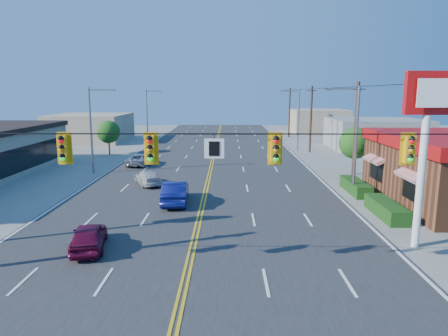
{
  "coord_description": "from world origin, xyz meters",
  "views": [
    {
      "loc": [
        1.72,
        -14.84,
        7.5
      ],
      "look_at": [
        1.43,
        13.3,
        2.2
      ],
      "focal_mm": 32.0,
      "sensor_mm": 36.0,
      "label": 1
    }
  ],
  "objects_px": {
    "car_silver": "(141,160)",
    "signal_span": "(179,163)",
    "car_blue": "(175,193)",
    "car_white": "(148,178)",
    "kfc_pylon": "(426,125)",
    "car_magenta": "(89,237)"
  },
  "relations": [
    {
      "from": "car_blue",
      "to": "kfc_pylon",
      "type": "bearing_deg",
      "value": 146.17
    },
    {
      "from": "signal_span",
      "to": "kfc_pylon",
      "type": "relative_size",
      "value": 2.86
    },
    {
      "from": "car_blue",
      "to": "car_silver",
      "type": "relative_size",
      "value": 1.04
    },
    {
      "from": "car_magenta",
      "to": "kfc_pylon",
      "type": "bearing_deg",
      "value": 170.29
    },
    {
      "from": "car_silver",
      "to": "car_magenta",
      "type": "bearing_deg",
      "value": 102.46
    },
    {
      "from": "kfc_pylon",
      "to": "car_silver",
      "type": "xyz_separation_m",
      "value": [
        -18.38,
        22.19,
        -5.43
      ]
    },
    {
      "from": "car_silver",
      "to": "signal_span",
      "type": "bearing_deg",
      "value": 112.0
    },
    {
      "from": "car_magenta",
      "to": "car_silver",
      "type": "bearing_deg",
      "value": -95.99
    },
    {
      "from": "kfc_pylon",
      "to": "car_blue",
      "type": "distance_m",
      "value": 15.89
    },
    {
      "from": "signal_span",
      "to": "car_magenta",
      "type": "xyz_separation_m",
      "value": [
        -4.88,
        3.38,
        -4.24
      ]
    },
    {
      "from": "car_white",
      "to": "signal_span",
      "type": "bearing_deg",
      "value": 80.54
    },
    {
      "from": "signal_span",
      "to": "car_silver",
      "type": "distance_m",
      "value": 27.51
    },
    {
      "from": "signal_span",
      "to": "car_magenta",
      "type": "relative_size",
      "value": 6.44
    },
    {
      "from": "signal_span",
      "to": "car_blue",
      "type": "bearing_deg",
      "value": 98.64
    },
    {
      "from": "car_blue",
      "to": "car_silver",
      "type": "height_order",
      "value": "car_blue"
    },
    {
      "from": "signal_span",
      "to": "car_magenta",
      "type": "bearing_deg",
      "value": 145.32
    },
    {
      "from": "kfc_pylon",
      "to": "car_silver",
      "type": "height_order",
      "value": "kfc_pylon"
    },
    {
      "from": "car_magenta",
      "to": "car_blue",
      "type": "height_order",
      "value": "car_blue"
    },
    {
      "from": "car_white",
      "to": "car_silver",
      "type": "bearing_deg",
      "value": -99.42
    },
    {
      "from": "car_blue",
      "to": "car_white",
      "type": "xyz_separation_m",
      "value": [
        -3.01,
        5.61,
        -0.19
      ]
    },
    {
      "from": "signal_span",
      "to": "car_blue",
      "type": "height_order",
      "value": "signal_span"
    },
    {
      "from": "car_white",
      "to": "kfc_pylon",
      "type": "bearing_deg",
      "value": 115.23
    }
  ]
}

